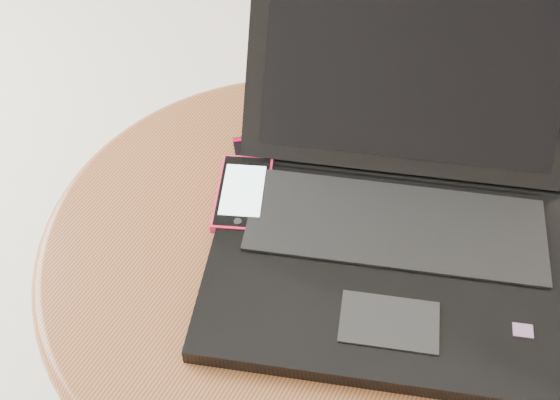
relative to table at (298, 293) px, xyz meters
The scene contains 4 objects.
table is the anchor object (origin of this frame).
laptop 0.18m from the table, 35.30° to the left, with size 0.51×0.51×0.23m.
phone_black 0.16m from the table, 140.66° to the left, with size 0.12×0.13×0.01m.
phone_pink 0.15m from the table, 166.28° to the left, with size 0.10×0.13×0.01m.
Camera 1 is at (0.30, -0.53, 1.12)m, focal length 45.82 mm.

